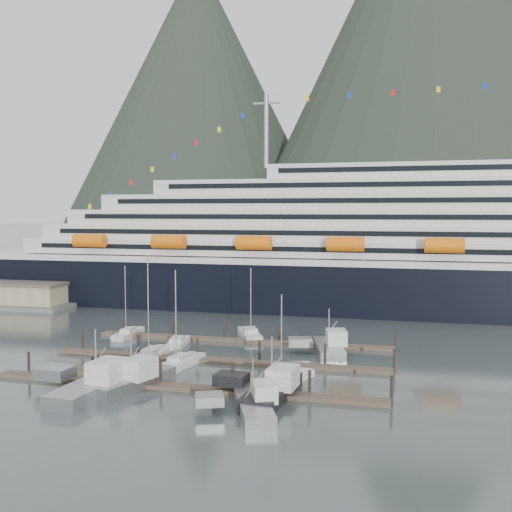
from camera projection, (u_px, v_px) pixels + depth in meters
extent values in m
plane|color=#4B5859|center=(245.00, 370.00, 78.31)|extent=(1600.00, 1600.00, 0.00)
cone|color=black|center=(431.00, 51.00, 596.43)|extent=(400.00, 400.00, 420.00)
cone|color=black|center=(198.00, 105.00, 701.17)|extent=(340.00, 340.00, 340.00)
cube|color=black|center=(429.00, 291.00, 125.09)|extent=(210.00, 28.00, 12.00)
cube|color=silver|center=(430.00, 261.00, 124.60)|extent=(205.80, 27.44, 1.50)
cube|color=silver|center=(455.00, 248.00, 123.18)|extent=(185.00, 26.00, 3.20)
cube|color=black|center=(461.00, 252.00, 110.55)|extent=(175.75, 0.20, 1.00)
cube|color=silver|center=(466.00, 233.00, 122.45)|extent=(180.00, 25.00, 3.20)
cube|color=black|center=(472.00, 235.00, 110.31)|extent=(171.00, 0.20, 1.00)
cube|color=silver|center=(476.00, 217.00, 121.72)|extent=(172.00, 24.00, 3.20)
cube|color=black|center=(484.00, 217.00, 110.06)|extent=(163.40, 0.20, 1.00)
cube|color=silver|center=(487.00, 202.00, 120.99)|extent=(160.00, 23.00, 3.20)
cube|color=black|center=(496.00, 200.00, 109.81)|extent=(152.00, 0.20, 1.00)
cube|color=silver|center=(498.00, 186.00, 120.27)|extent=(140.00, 22.00, 3.00)
cube|color=black|center=(507.00, 183.00, 109.58)|extent=(133.00, 0.20, 1.00)
cube|color=silver|center=(510.00, 171.00, 119.56)|extent=(95.00, 20.00, 3.00)
cylinder|color=gray|center=(266.00, 131.00, 131.04)|extent=(1.00, 1.00, 16.00)
cylinder|color=orange|center=(90.00, 241.00, 126.87)|extent=(7.00, 2.80, 2.80)
cylinder|color=orange|center=(169.00, 242.00, 122.48)|extent=(7.00, 2.80, 2.80)
cylinder|color=orange|center=(254.00, 243.00, 118.09)|extent=(7.00, 2.80, 2.80)
cylinder|color=orange|center=(345.00, 244.00, 113.70)|extent=(7.00, 2.80, 2.80)
cylinder|color=orange|center=(444.00, 246.00, 109.30)|extent=(7.00, 2.80, 2.80)
cube|color=#4B3C30|center=(181.00, 387.00, 69.84)|extent=(48.00, 2.00, 0.50)
cylinder|color=black|center=(29.00, 364.00, 75.94)|extent=(0.36, 0.36, 3.20)
cylinder|color=black|center=(93.00, 369.00, 73.75)|extent=(0.36, 0.36, 3.20)
cylinder|color=black|center=(161.00, 374.00, 71.55)|extent=(0.36, 0.36, 3.20)
cylinder|color=black|center=(233.00, 379.00, 69.35)|extent=(0.36, 0.36, 3.20)
cylinder|color=black|center=(310.00, 384.00, 67.16)|extent=(0.36, 0.36, 3.20)
cylinder|color=black|center=(392.00, 390.00, 64.96)|extent=(0.36, 0.36, 3.20)
cube|color=#4B3C30|center=(215.00, 360.00, 82.41)|extent=(48.00, 2.00, 0.50)
cylinder|color=black|center=(83.00, 342.00, 88.51)|extent=(0.36, 0.36, 3.20)
cylinder|color=black|center=(138.00, 346.00, 86.31)|extent=(0.36, 0.36, 3.20)
cylinder|color=black|center=(197.00, 349.00, 84.12)|extent=(0.36, 0.36, 3.20)
cylinder|color=black|center=(259.00, 353.00, 81.92)|extent=(0.36, 0.36, 3.20)
cylinder|color=black|center=(325.00, 357.00, 79.73)|extent=(0.36, 0.36, 3.20)
cylinder|color=black|center=(394.00, 361.00, 77.53)|extent=(0.36, 0.36, 3.20)
cube|color=#4B3C30|center=(241.00, 341.00, 94.98)|extent=(48.00, 2.00, 0.50)
cylinder|color=black|center=(123.00, 326.00, 101.08)|extent=(0.36, 0.36, 3.20)
cylinder|color=black|center=(173.00, 329.00, 98.88)|extent=(0.36, 0.36, 3.20)
cylinder|color=black|center=(225.00, 331.00, 96.69)|extent=(0.36, 0.36, 3.20)
cylinder|color=black|center=(279.00, 334.00, 94.49)|extent=(0.36, 0.36, 3.20)
cylinder|color=black|center=(336.00, 337.00, 92.30)|extent=(0.36, 0.36, 3.20)
cylinder|color=black|center=(396.00, 340.00, 90.10)|extent=(0.36, 0.36, 3.20)
cube|color=#B3B3B3|center=(177.00, 345.00, 91.85)|extent=(3.79, 8.74, 1.31)
cube|color=#B3B3B3|center=(177.00, 340.00, 91.79)|extent=(2.34, 3.23, 0.75)
cylinder|color=gray|center=(176.00, 309.00, 90.57)|extent=(0.15, 0.15, 10.40)
cube|color=#B3B3B3|center=(152.00, 357.00, 84.36)|extent=(2.59, 9.90, 1.39)
cube|color=#B3B3B3|center=(152.00, 351.00, 84.30)|extent=(1.98, 3.47, 0.79)
cylinder|color=gray|center=(148.00, 305.00, 82.84)|extent=(0.16, 0.16, 13.82)
cube|color=#B3B3B3|center=(180.00, 365.00, 80.03)|extent=(4.21, 9.98, 1.43)
cube|color=#B3B3B3|center=(180.00, 358.00, 79.96)|extent=(2.57, 3.67, 0.81)
cylinder|color=gray|center=(176.00, 316.00, 78.64)|extent=(0.16, 0.16, 12.17)
cube|color=#B3B3B3|center=(128.00, 335.00, 99.54)|extent=(2.58, 8.78, 1.22)
cube|color=#B3B3B3|center=(128.00, 330.00, 99.48)|extent=(1.85, 3.11, 0.70)
cylinder|color=gray|center=(125.00, 299.00, 98.23)|extent=(0.14, 0.14, 11.08)
cube|color=#B3B3B3|center=(250.00, 336.00, 98.68)|extent=(6.26, 9.48, 1.43)
cube|color=#B3B3B3|center=(250.00, 330.00, 98.61)|extent=(3.21, 3.78, 0.82)
cylinder|color=gray|center=(251.00, 300.00, 97.33)|extent=(0.16, 0.16, 10.68)
cube|color=#B3B3B3|center=(286.00, 381.00, 72.50)|extent=(6.07, 9.24, 1.40)
cube|color=#B3B3B3|center=(286.00, 374.00, 72.44)|extent=(3.11, 3.68, 0.80)
cylinder|color=gray|center=(281.00, 336.00, 71.38)|extent=(0.16, 0.16, 10.02)
cube|color=#929597|center=(96.00, 389.00, 68.86)|extent=(5.11, 14.93, 2.26)
cube|color=#929597|center=(55.00, 372.00, 70.49)|extent=(4.06, 3.50, 1.35)
cube|color=#B3B3B3|center=(107.00, 371.00, 68.23)|extent=(3.47, 4.62, 2.48)
cube|color=black|center=(107.00, 363.00, 68.16)|extent=(3.22, 4.31, 0.56)
cylinder|color=gray|center=(96.00, 353.00, 68.54)|extent=(0.18, 0.18, 5.65)
cube|color=#929597|center=(132.00, 385.00, 70.61)|extent=(7.16, 12.51, 2.16)
cube|color=#929597|center=(103.00, 368.00, 72.82)|extent=(4.28, 3.57, 1.30)
cube|color=#B3B3B3|center=(139.00, 368.00, 69.84)|extent=(3.93, 4.29, 2.38)
cube|color=black|center=(139.00, 361.00, 69.77)|extent=(3.65, 4.00, 0.54)
cylinder|color=gray|center=(131.00, 351.00, 70.31)|extent=(0.17, 0.17, 5.41)
cube|color=#929597|center=(253.00, 407.00, 62.56)|extent=(7.37, 12.24, 1.71)
cube|color=#929597|center=(209.00, 399.00, 61.85)|extent=(3.69, 3.54, 1.03)
cube|color=#B3B3B3|center=(264.00, 391.00, 62.61)|extent=(3.57, 4.23, 1.88)
cube|color=black|center=(264.00, 385.00, 62.55)|extent=(3.32, 3.94, 0.43)
cylinder|color=gray|center=(253.00, 378.00, 62.33)|extent=(0.14, 0.14, 4.27)
cube|color=black|center=(272.00, 395.00, 66.73)|extent=(4.80, 13.00, 2.12)
cube|color=black|center=(231.00, 379.00, 68.16)|extent=(3.82, 3.07, 1.27)
cube|color=#B3B3B3|center=(283.00, 377.00, 66.16)|extent=(3.26, 4.04, 2.34)
cube|color=black|center=(283.00, 370.00, 66.10)|extent=(3.03, 3.77, 0.53)
cylinder|color=gray|center=(272.00, 360.00, 66.43)|extent=(0.17, 0.17, 5.31)
cube|color=#929597|center=(329.00, 350.00, 87.89)|extent=(6.20, 11.63, 2.02)
cube|color=#929597|center=(300.00, 342.00, 87.81)|extent=(3.91, 3.19, 1.21)
cube|color=#B3B3B3|center=(336.00, 337.00, 87.74)|extent=(3.54, 3.91, 2.22)
cube|color=black|center=(336.00, 332.00, 87.68)|extent=(3.29, 3.65, 0.50)
cylinder|color=gray|center=(329.00, 326.00, 87.61)|extent=(0.16, 0.16, 5.04)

